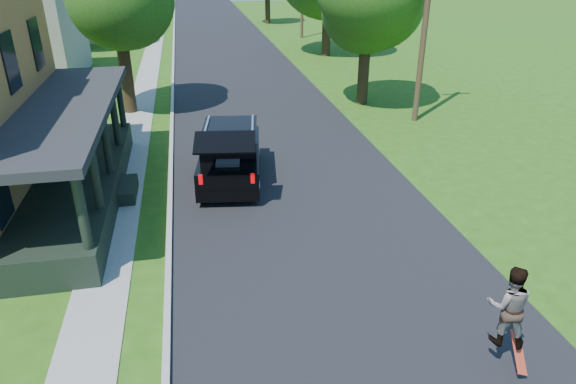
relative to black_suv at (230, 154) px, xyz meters
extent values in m
plane|color=#285511|center=(1.96, -6.77, -0.90)|extent=(140.00, 140.00, 0.00)
cube|color=black|center=(1.96, 13.23, -0.90)|extent=(8.00, 120.00, 0.02)
cube|color=#A3A39E|center=(-2.09, 13.23, -0.90)|extent=(0.15, 120.00, 0.12)
cube|color=gray|center=(-3.64, 13.23, -0.90)|extent=(1.30, 120.00, 0.03)
cube|color=black|center=(-4.84, -0.77, -0.45)|extent=(2.40, 10.00, 0.90)
cube|color=black|center=(-4.84, -0.77, 2.10)|extent=(2.60, 10.30, 0.25)
cube|color=#A0998E|center=(-11.54, 17.23, 1.60)|extent=(8.00, 8.00, 5.00)
cube|color=#A0998E|center=(-11.54, 33.23, 1.60)|extent=(8.00, 8.00, 5.00)
cube|color=black|center=(0.00, 0.00, -0.22)|extent=(2.57, 4.85, 0.89)
cube|color=black|center=(0.02, 0.16, 0.50)|extent=(2.17, 3.09, 0.58)
cube|color=black|center=(0.02, 0.16, 0.81)|extent=(2.22, 3.18, 0.08)
cube|color=black|center=(-0.31, -2.23, 1.25)|extent=(1.90, 1.20, 0.40)
cube|color=#2F2F33|center=(-0.19, -1.37, 0.10)|extent=(0.82, 0.73, 0.47)
cube|color=silver|center=(-0.75, 0.27, 0.91)|extent=(0.42, 2.53, 0.06)
cube|color=silver|center=(0.79, 0.05, 0.91)|extent=(0.42, 2.53, 0.06)
cube|color=#990505|center=(-1.09, -2.16, 0.10)|extent=(0.13, 0.08, 0.32)
cube|color=#990505|center=(0.45, -2.37, 0.10)|extent=(0.13, 0.08, 0.32)
cylinder|color=black|center=(-0.63, 1.63, -0.54)|extent=(0.35, 0.74, 0.71)
cylinder|color=black|center=(1.05, 1.40, -0.54)|extent=(0.35, 0.74, 0.71)
cylinder|color=black|center=(-1.05, -1.39, -0.54)|extent=(0.35, 0.74, 0.71)
cylinder|color=black|center=(0.63, -1.63, -0.54)|extent=(0.35, 0.74, 0.71)
imported|color=black|center=(4.19, -9.77, 0.48)|extent=(0.98, 0.89, 1.64)
cube|color=red|center=(4.46, -9.98, -0.49)|extent=(0.38, 0.70, 0.57)
cylinder|color=black|center=(-4.04, 8.84, 0.93)|extent=(0.59, 0.59, 3.66)
cylinder|color=black|center=(-9.04, 26.92, 0.85)|extent=(0.65, 0.65, 3.50)
cylinder|color=black|center=(7.46, 8.14, 0.72)|extent=(0.71, 0.71, 3.25)
sphere|color=#41711E|center=(7.46, 8.14, 3.87)|extent=(5.78, 5.78, 4.57)
cylinder|color=black|center=(8.93, 20.79, 1.10)|extent=(0.68, 0.68, 4.00)
cylinder|color=black|center=(7.51, 38.76, 0.73)|extent=(0.69, 0.69, 3.26)
cylinder|color=#3E281D|center=(8.96, 4.95, 4.19)|extent=(0.26, 0.26, 10.19)
camera|label=1|loc=(-1.23, -16.38, 6.41)|focal=32.00mm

